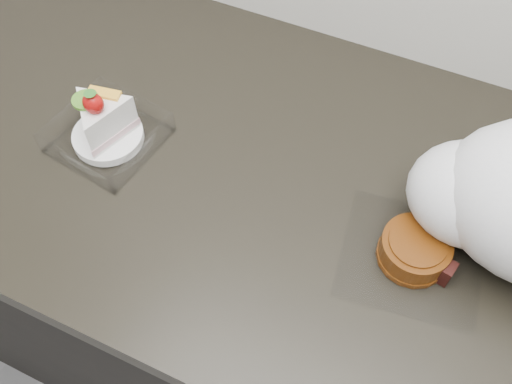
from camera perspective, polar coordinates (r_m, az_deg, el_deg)
The scene contains 3 objects.
counter at distance 1.21m, azimuth 6.85°, elevation -12.73°, with size 2.04×0.64×0.90m.
cake_tray at distance 0.87m, azimuth -14.83°, elevation 6.22°, with size 0.16×0.16×0.11m.
mooncake_wrap at distance 0.77m, azimuth 15.61°, elevation -5.78°, with size 0.20×0.19×0.04m.
Camera 1 is at (0.06, 1.24, 1.57)m, focal length 40.00 mm.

